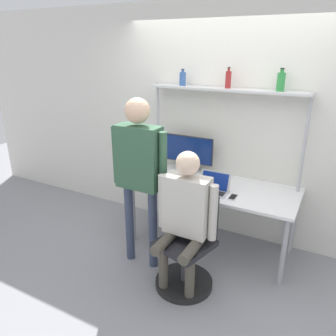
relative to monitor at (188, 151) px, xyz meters
name	(u,v)px	position (x,y,z in m)	size (l,w,h in m)	color
ground_plane	(196,263)	(0.42, -0.66, -1.03)	(12.00, 12.00, 0.00)	gray
wall_back	(228,126)	(0.42, 0.17, 0.32)	(8.00, 0.06, 2.70)	silver
desk	(213,191)	(0.42, -0.25, -0.33)	(1.83, 0.78, 0.77)	white
shelf_unit	(225,116)	(0.42, 0.02, 0.47)	(1.74, 0.22, 1.79)	silver
monitor	(188,151)	(0.00, 0.00, 0.00)	(0.62, 0.18, 0.45)	#333338
laptop	(214,186)	(0.48, -0.40, -0.20)	(0.33, 0.21, 0.21)	#BCBCC1
cell_phone	(233,197)	(0.71, -0.46, -0.25)	(0.07, 0.15, 0.01)	silver
office_chair	(187,258)	(0.46, -1.00, -0.73)	(0.56, 0.56, 0.95)	black
person_seated	(185,211)	(0.45, -1.04, -0.21)	(0.58, 0.47, 1.37)	#4C473D
person_standing	(139,162)	(-0.12, -0.91, 0.12)	(0.61, 0.24, 1.77)	#38425B
bottle_red	(228,79)	(0.43, 0.02, 0.86)	(0.06, 0.06, 0.22)	maroon
bottle_green	(281,81)	(0.97, 0.02, 0.86)	(0.08, 0.08, 0.22)	#2D8C3F
bottle_blue	(183,79)	(-0.10, 0.02, 0.84)	(0.07, 0.07, 0.18)	#335999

